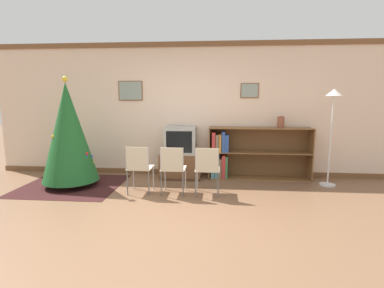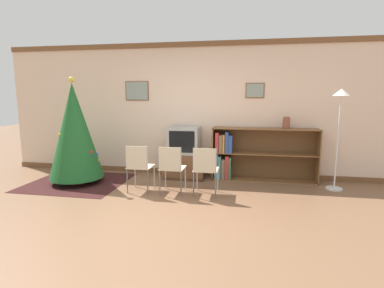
{
  "view_description": "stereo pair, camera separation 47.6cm",
  "coord_description": "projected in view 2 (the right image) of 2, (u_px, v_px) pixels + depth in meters",
  "views": [
    {
      "loc": [
        0.63,
        -3.78,
        1.64
      ],
      "look_at": [
        0.19,
        1.28,
        0.82
      ],
      "focal_mm": 28.0,
      "sensor_mm": 36.0,
      "label": 1
    },
    {
      "loc": [
        1.11,
        -3.72,
        1.64
      ],
      "look_at": [
        0.19,
        1.28,
        0.82
      ],
      "focal_mm": 28.0,
      "sensor_mm": 36.0,
      "label": 2
    }
  ],
  "objects": [
    {
      "name": "wall_back",
      "position": [
        193.0,
        110.0,
        6.16
      ],
      "size": [
        8.15,
        0.11,
        2.7
      ],
      "color": "beige",
      "rests_on": "ground_plane"
    },
    {
      "name": "folding_chair_center",
      "position": [
        171.0,
        167.0,
        4.97
      ],
      "size": [
        0.4,
        0.4,
        0.82
      ],
      "color": "beige",
      "rests_on": "ground_plane"
    },
    {
      "name": "christmas_tree",
      "position": [
        75.0,
        131.0,
        5.57
      ],
      "size": [
        0.99,
        0.99,
        1.97
      ],
      "color": "maroon",
      "rests_on": "area_rug"
    },
    {
      "name": "standing_lamp",
      "position": [
        340.0,
        113.0,
        5.09
      ],
      "size": [
        0.28,
        0.28,
        1.76
      ],
      "color": "silver",
      "rests_on": "ground_plane"
    },
    {
      "name": "folding_chair_right",
      "position": [
        205.0,
        168.0,
        4.87
      ],
      "size": [
        0.4,
        0.4,
        0.82
      ],
      "color": "beige",
      "rests_on": "ground_plane"
    },
    {
      "name": "television",
      "position": [
        184.0,
        140.0,
        5.95
      ],
      "size": [
        0.61,
        0.51,
        0.53
      ],
      "color": "#9E9E99",
      "rests_on": "tv_console"
    },
    {
      "name": "ground_plane",
      "position": [
        162.0,
        218.0,
        4.07
      ],
      "size": [
        24.0,
        24.0,
        0.0
      ],
      "primitive_type": "plane",
      "color": "brown"
    },
    {
      "name": "tv_console",
      "position": [
        185.0,
        165.0,
        6.03
      ],
      "size": [
        0.81,
        0.52,
        0.51
      ],
      "color": "#4C311E",
      "rests_on": "ground_plane"
    },
    {
      "name": "area_rug",
      "position": [
        78.0,
        182.0,
        5.72
      ],
      "size": [
        1.77,
        1.6,
        0.01
      ],
      "color": "#381919",
      "rests_on": "ground_plane"
    },
    {
      "name": "vase",
      "position": [
        286.0,
        123.0,
        5.61
      ],
      "size": [
        0.13,
        0.13,
        0.22
      ],
      "color": "brown",
      "rests_on": "bookshelf"
    },
    {
      "name": "bookshelf",
      "position": [
        246.0,
        155.0,
        5.87
      ],
      "size": [
        2.0,
        0.36,
        1.03
      ],
      "color": "brown",
      "rests_on": "ground_plane"
    },
    {
      "name": "folding_chair_left",
      "position": [
        139.0,
        165.0,
        5.07
      ],
      "size": [
        0.4,
        0.4,
        0.82
      ],
      "color": "beige",
      "rests_on": "ground_plane"
    }
  ]
}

